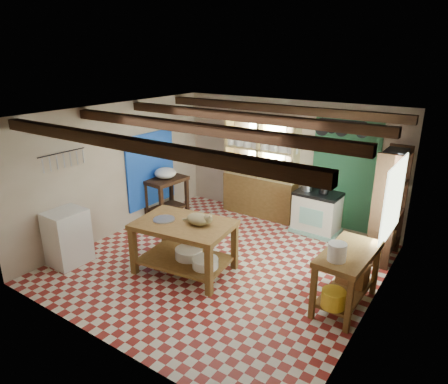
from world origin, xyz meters
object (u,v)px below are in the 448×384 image
Objects in this scene: stove at (317,213)px; white_cabinet at (68,237)px; right_counter at (346,279)px; cat at (198,219)px; prep_table at (167,198)px; work_table at (185,247)px.

stove is 0.92× the size of white_cabinet.
cat is (-2.30, -0.46, 0.54)m from right_counter.
stove is 0.98× the size of prep_table.
stove is 4.75m from white_cabinet.
right_counter is at bearing -57.41° from stove.
stove is 2.85m from cat.
right_counter is at bearing 4.52° from work_table.
work_table is 3.87× the size of cat.
white_cabinet is 4.64m from right_counter.
work_table is at bearing -36.93° from prep_table.
white_cabinet is at bearing -172.09° from cat.
work_table is 2.96m from stove.
right_counter is 2.41m from cat.
right_counter is (1.30, -2.15, 0.01)m from stove.
right_counter is 3.04× the size of cat.
work_table is at bearing -113.39° from stove.
prep_table is 0.74× the size of right_counter.
stove is 2.51m from right_counter.
work_table is at bearing -178.69° from cat.
white_cabinet reaches higher than prep_table.
stove is at bearing 123.63° from right_counter.
right_counter is at bearing 18.75° from white_cabinet.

